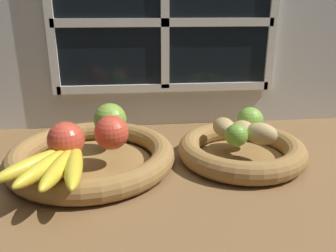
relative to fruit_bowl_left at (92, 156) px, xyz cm
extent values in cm
cube|color=brown|center=(19.80, -0.31, -3.93)|extent=(140.00, 90.00, 3.00)
cube|color=silver|center=(19.80, 29.69, 25.07)|extent=(140.00, 3.00, 55.00)
cube|color=black|center=(19.80, 27.79, 28.57)|extent=(64.00, 0.80, 38.00)
cube|color=white|center=(19.80, 27.19, 28.57)|extent=(2.40, 1.20, 38.00)
cube|color=white|center=(19.80, 27.19, 28.57)|extent=(64.00, 1.20, 2.40)
cube|color=white|center=(-12.20, 27.19, 28.57)|extent=(2.40, 1.20, 40.40)
cube|color=white|center=(51.80, 27.19, 28.57)|extent=(2.40, 1.20, 40.40)
cube|color=white|center=(19.80, 27.19, 9.57)|extent=(64.00, 1.20, 2.40)
cylinder|color=olive|center=(0.00, 0.00, -1.93)|extent=(27.30, 27.30, 1.00)
torus|color=olive|center=(0.00, 0.00, 0.19)|extent=(38.53, 38.53, 5.24)
cylinder|color=olive|center=(35.66, 0.00, -1.93)|extent=(20.86, 20.86, 1.00)
torus|color=olive|center=(35.66, 0.00, 0.19)|extent=(30.67, 30.67, 5.24)
sphere|color=#CC422D|center=(-4.25, -6.19, 6.67)|extent=(7.73, 7.73, 7.73)
sphere|color=#CC422D|center=(4.98, -2.62, 6.62)|extent=(7.64, 7.64, 7.64)
sphere|color=#7AA338|center=(4.22, 6.31, 6.80)|extent=(8.00, 8.00, 8.00)
ellipsoid|color=gold|center=(-8.67, -12.02, 4.45)|extent=(14.82, 16.22, 3.29)
ellipsoid|color=gold|center=(-6.55, -13.42, 4.45)|extent=(11.07, 18.28, 3.29)
ellipsoid|color=gold|center=(-4.13, -14.20, 4.45)|extent=(6.51, 18.99, 3.29)
ellipsoid|color=gold|center=(-1.59, -14.30, 4.45)|extent=(5.08, 18.93, 3.29)
sphere|color=brown|center=(-2.50, -4.99, 4.45)|extent=(2.96, 2.96, 2.96)
ellipsoid|color=tan|center=(38.97, -3.31, 5.34)|extent=(8.98, 8.26, 5.07)
ellipsoid|color=tan|center=(35.66, 0.00, 5.14)|extent=(7.74, 8.08, 4.67)
ellipsoid|color=tan|center=(31.94, 2.89, 5.01)|extent=(5.62, 7.83, 4.42)
sphere|color=#6B9E33|center=(32.99, -4.01, 5.43)|extent=(5.25, 5.25, 5.25)
sphere|color=#7AAD3D|center=(38.78, 4.01, 6.12)|extent=(6.63, 6.63, 6.63)
camera|label=1|loc=(10.01, -75.39, 33.38)|focal=37.11mm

